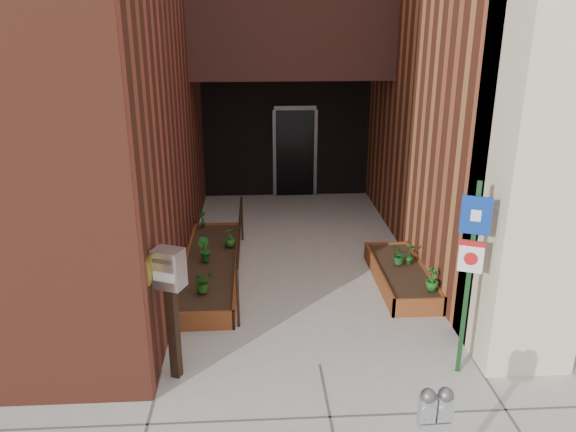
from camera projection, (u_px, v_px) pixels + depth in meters
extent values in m
plane|color=#9E9991|center=(320.00, 365.00, 7.15)|extent=(80.00, 80.00, 0.00)
cube|color=beige|center=(532.00, 192.00, 6.75)|extent=(1.10, 1.20, 4.40)
cube|color=black|center=(290.00, 26.00, 11.45)|extent=(4.20, 2.00, 2.00)
cube|color=black|center=(286.00, 134.00, 13.61)|extent=(4.00, 0.30, 3.00)
cube|color=black|center=(295.00, 153.00, 13.60)|extent=(0.90, 0.06, 2.10)
cube|color=#B79338|center=(149.00, 268.00, 6.35)|extent=(0.04, 0.30, 0.30)
cube|color=brown|center=(203.00, 321.00, 7.88)|extent=(0.90, 0.04, 0.30)
cube|color=brown|center=(218.00, 230.00, 11.23)|extent=(0.90, 0.04, 0.30)
cube|color=brown|center=(186.00, 268.00, 9.53)|extent=(0.04, 3.60, 0.30)
cube|color=brown|center=(237.00, 267.00, 9.58)|extent=(0.04, 3.60, 0.30)
cube|color=black|center=(212.00, 269.00, 9.56)|extent=(0.82, 3.52, 0.26)
cube|color=brown|center=(419.00, 308.00, 8.25)|extent=(0.80, 0.04, 0.30)
cube|color=brown|center=(386.00, 250.00, 10.28)|extent=(0.80, 0.04, 0.30)
cube|color=brown|center=(378.00, 276.00, 9.24)|extent=(0.04, 2.20, 0.30)
cube|color=brown|center=(424.00, 275.00, 9.28)|extent=(0.04, 2.20, 0.30)
cube|color=black|center=(401.00, 277.00, 9.27)|extent=(0.72, 2.12, 0.26)
cylinder|color=black|center=(238.00, 298.00, 7.88)|extent=(0.04, 0.04, 0.90)
cylinder|color=black|center=(242.00, 219.00, 10.99)|extent=(0.04, 0.04, 0.90)
cylinder|color=black|center=(240.00, 228.00, 9.29)|extent=(0.04, 3.30, 0.04)
cube|color=#A4A5A7|center=(434.00, 424.00, 4.76)|extent=(0.27, 0.12, 0.07)
cube|color=#A4A5A7|center=(427.00, 409.00, 4.70)|extent=(0.14, 0.09, 0.23)
sphere|color=#59595B|center=(428.00, 396.00, 4.66)|extent=(0.13, 0.13, 0.13)
cube|color=white|center=(429.00, 411.00, 4.65)|extent=(0.08, 0.01, 0.04)
cube|color=#B21414|center=(428.00, 418.00, 4.68)|extent=(0.08, 0.01, 0.03)
cube|color=#A4A5A7|center=(444.00, 408.00, 4.72)|extent=(0.14, 0.09, 0.23)
sphere|color=#59595B|center=(446.00, 395.00, 4.67)|extent=(0.13, 0.13, 0.13)
cube|color=white|center=(447.00, 410.00, 4.67)|extent=(0.08, 0.01, 0.04)
cube|color=#B21414|center=(446.00, 417.00, 4.69)|extent=(0.08, 0.01, 0.03)
cube|color=#143818|center=(468.00, 282.00, 6.62)|extent=(0.07, 0.07, 2.47)
cube|color=navy|center=(476.00, 215.00, 6.31)|extent=(0.32, 0.15, 0.45)
cube|color=white|center=(476.00, 216.00, 6.30)|extent=(0.11, 0.06, 0.13)
cube|color=white|center=(471.00, 257.00, 6.48)|extent=(0.27, 0.13, 0.39)
cube|color=#B21414|center=(473.00, 244.00, 6.42)|extent=(0.26, 0.12, 0.07)
cylinder|color=#B21414|center=(471.00, 259.00, 6.47)|extent=(0.15, 0.07, 0.16)
cube|color=black|center=(174.00, 332.00, 6.73)|extent=(0.15, 0.15, 1.23)
cube|color=#AEAEB0|center=(169.00, 268.00, 6.45)|extent=(0.41, 0.36, 0.47)
cube|color=#59595B|center=(162.00, 262.00, 6.29)|extent=(0.23, 0.11, 0.04)
cube|color=white|center=(163.00, 277.00, 6.35)|extent=(0.25, 0.11, 0.11)
imported|color=#225819|center=(203.00, 281.00, 8.35)|extent=(0.42, 0.42, 0.34)
imported|color=#195919|center=(204.00, 249.00, 9.41)|extent=(0.31, 0.31, 0.40)
imported|color=#24621C|center=(230.00, 237.00, 10.02)|extent=(0.23, 0.23, 0.34)
imported|color=#1A5D20|center=(203.00, 219.00, 10.94)|extent=(0.23, 0.23, 0.32)
imported|color=#1B5B1A|center=(432.00, 279.00, 8.40)|extent=(0.28, 0.28, 0.36)
imported|color=#1B611F|center=(410.00, 253.00, 9.30)|extent=(0.20, 0.20, 0.37)
imported|color=#17501A|center=(399.00, 255.00, 9.28)|extent=(0.38, 0.38, 0.31)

